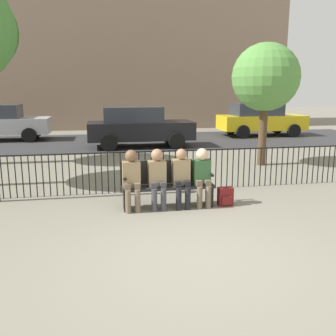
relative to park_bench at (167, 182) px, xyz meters
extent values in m
plane|color=gray|center=(0.00, -2.42, -0.50)|extent=(80.00, 80.00, 0.00)
cube|color=black|center=(0.00, -0.08, -0.07)|extent=(1.83, 0.45, 0.05)
cube|color=black|center=(0.00, 0.11, 0.19)|extent=(1.83, 0.05, 0.47)
cube|color=black|center=(-0.85, -0.08, -0.30)|extent=(0.06, 0.38, 0.40)
cube|color=black|center=(0.85, -0.08, -0.30)|extent=(0.06, 0.38, 0.40)
cube|color=black|center=(-0.85, -0.08, 0.15)|extent=(0.06, 0.38, 0.04)
cube|color=black|center=(0.85, -0.08, 0.15)|extent=(0.06, 0.38, 0.04)
cylinder|color=brown|center=(-0.81, -0.30, -0.27)|extent=(0.11, 0.11, 0.45)
cylinder|color=brown|center=(-0.63, -0.30, -0.27)|extent=(0.11, 0.11, 0.45)
cube|color=brown|center=(-0.81, -0.20, 0.00)|extent=(0.11, 0.20, 0.12)
cube|color=brown|center=(-0.63, -0.20, 0.00)|extent=(0.11, 0.20, 0.12)
cube|color=#997F59|center=(-0.72, -0.08, 0.21)|extent=(0.34, 0.22, 0.51)
sphere|color=brown|center=(-0.72, -0.10, 0.57)|extent=(0.23, 0.23, 0.23)
cylinder|color=#3D3D42|center=(-0.31, -0.30, -0.27)|extent=(0.11, 0.11, 0.45)
cylinder|color=#3D3D42|center=(-0.13, -0.30, -0.27)|extent=(0.11, 0.11, 0.45)
cube|color=#3D3D42|center=(-0.31, -0.20, 0.00)|extent=(0.11, 0.20, 0.12)
cube|color=#3D3D42|center=(-0.13, -0.20, 0.00)|extent=(0.11, 0.20, 0.12)
cube|color=#997F59|center=(-0.22, -0.08, 0.20)|extent=(0.34, 0.22, 0.50)
sphere|color=#A37556|center=(-0.22, -0.10, 0.57)|extent=(0.24, 0.24, 0.24)
cylinder|color=black|center=(0.17, -0.30, -0.27)|extent=(0.11, 0.11, 0.45)
cylinder|color=black|center=(0.35, -0.30, -0.27)|extent=(0.11, 0.11, 0.45)
cube|color=black|center=(0.17, -0.20, 0.00)|extent=(0.11, 0.20, 0.12)
cube|color=black|center=(0.35, -0.20, 0.00)|extent=(0.11, 0.20, 0.12)
cube|color=#997F59|center=(0.26, -0.08, 0.21)|extent=(0.34, 0.22, 0.51)
sphere|color=#A37556|center=(0.26, -0.10, 0.57)|extent=(0.21, 0.21, 0.21)
cylinder|color=brown|center=(0.59, -0.30, -0.27)|extent=(0.11, 0.11, 0.45)
cylinder|color=brown|center=(0.77, -0.30, -0.27)|extent=(0.11, 0.11, 0.45)
cube|color=brown|center=(0.59, -0.20, 0.00)|extent=(0.11, 0.20, 0.12)
cube|color=brown|center=(0.77, -0.20, 0.00)|extent=(0.11, 0.20, 0.12)
cube|color=#335B33|center=(0.68, -0.08, 0.20)|extent=(0.34, 0.22, 0.49)
sphere|color=beige|center=(0.68, -0.10, 0.56)|extent=(0.24, 0.24, 0.24)
cube|color=maroon|center=(1.16, -0.18, -0.31)|extent=(0.30, 0.17, 0.37)
cube|color=maroon|center=(1.16, -0.29, -0.37)|extent=(0.21, 0.04, 0.17)
cylinder|color=black|center=(-3.38, 1.14, -0.02)|extent=(0.02, 0.02, 0.95)
cylinder|color=black|center=(-3.24, 1.14, -0.02)|extent=(0.02, 0.02, 0.95)
cylinder|color=black|center=(-3.10, 1.14, -0.02)|extent=(0.02, 0.02, 0.95)
cylinder|color=black|center=(-2.96, 1.14, -0.02)|extent=(0.02, 0.02, 0.95)
cylinder|color=black|center=(-2.82, 1.14, -0.02)|extent=(0.02, 0.02, 0.95)
cylinder|color=black|center=(-2.68, 1.14, -0.02)|extent=(0.02, 0.02, 0.95)
cylinder|color=black|center=(-2.54, 1.14, -0.02)|extent=(0.02, 0.02, 0.95)
cylinder|color=black|center=(-2.40, 1.14, -0.02)|extent=(0.02, 0.02, 0.95)
cylinder|color=black|center=(-2.26, 1.14, -0.02)|extent=(0.02, 0.02, 0.95)
cylinder|color=black|center=(-2.12, 1.14, -0.02)|extent=(0.02, 0.02, 0.95)
cylinder|color=black|center=(-1.98, 1.14, -0.02)|extent=(0.02, 0.02, 0.95)
cylinder|color=black|center=(-1.84, 1.14, -0.02)|extent=(0.02, 0.02, 0.95)
cylinder|color=black|center=(-1.70, 1.14, -0.02)|extent=(0.02, 0.02, 0.95)
cylinder|color=black|center=(-1.56, 1.14, -0.02)|extent=(0.02, 0.02, 0.95)
cylinder|color=black|center=(-1.42, 1.14, -0.02)|extent=(0.02, 0.02, 0.95)
cylinder|color=black|center=(-1.28, 1.14, -0.02)|extent=(0.02, 0.02, 0.95)
cylinder|color=black|center=(-1.14, 1.14, -0.02)|extent=(0.02, 0.02, 0.95)
cylinder|color=black|center=(-1.00, 1.14, -0.02)|extent=(0.02, 0.02, 0.95)
cylinder|color=black|center=(-0.86, 1.14, -0.02)|extent=(0.02, 0.02, 0.95)
cylinder|color=black|center=(-0.72, 1.14, -0.02)|extent=(0.02, 0.02, 0.95)
cylinder|color=black|center=(-0.58, 1.14, -0.02)|extent=(0.02, 0.02, 0.95)
cylinder|color=black|center=(-0.44, 1.14, -0.02)|extent=(0.02, 0.02, 0.95)
cylinder|color=black|center=(-0.30, 1.14, -0.02)|extent=(0.02, 0.02, 0.95)
cylinder|color=black|center=(-0.16, 1.14, -0.02)|extent=(0.02, 0.02, 0.95)
cylinder|color=black|center=(-0.02, 1.14, -0.02)|extent=(0.02, 0.02, 0.95)
cylinder|color=black|center=(0.12, 1.14, -0.02)|extent=(0.02, 0.02, 0.95)
cylinder|color=black|center=(0.26, 1.14, -0.02)|extent=(0.02, 0.02, 0.95)
cylinder|color=black|center=(0.40, 1.14, -0.02)|extent=(0.02, 0.02, 0.95)
cylinder|color=black|center=(0.54, 1.14, -0.02)|extent=(0.02, 0.02, 0.95)
cylinder|color=black|center=(0.68, 1.14, -0.02)|extent=(0.02, 0.02, 0.95)
cylinder|color=black|center=(0.82, 1.14, -0.02)|extent=(0.02, 0.02, 0.95)
cylinder|color=black|center=(0.96, 1.14, -0.02)|extent=(0.02, 0.02, 0.95)
cylinder|color=black|center=(1.10, 1.14, -0.02)|extent=(0.02, 0.02, 0.95)
cylinder|color=black|center=(1.24, 1.14, -0.02)|extent=(0.02, 0.02, 0.95)
cylinder|color=black|center=(1.38, 1.14, -0.02)|extent=(0.02, 0.02, 0.95)
cylinder|color=black|center=(1.52, 1.14, -0.02)|extent=(0.02, 0.02, 0.95)
cylinder|color=black|center=(1.66, 1.14, -0.02)|extent=(0.02, 0.02, 0.95)
cylinder|color=black|center=(1.80, 1.14, -0.02)|extent=(0.02, 0.02, 0.95)
cylinder|color=black|center=(1.94, 1.14, -0.02)|extent=(0.02, 0.02, 0.95)
cylinder|color=black|center=(2.08, 1.14, -0.02)|extent=(0.02, 0.02, 0.95)
cylinder|color=black|center=(2.22, 1.14, -0.02)|extent=(0.02, 0.02, 0.95)
cylinder|color=black|center=(2.36, 1.14, -0.02)|extent=(0.02, 0.02, 0.95)
cylinder|color=black|center=(2.50, 1.14, -0.02)|extent=(0.02, 0.02, 0.95)
cylinder|color=black|center=(2.64, 1.14, -0.02)|extent=(0.02, 0.02, 0.95)
cylinder|color=black|center=(2.78, 1.14, -0.02)|extent=(0.02, 0.02, 0.95)
cylinder|color=black|center=(2.92, 1.14, -0.02)|extent=(0.02, 0.02, 0.95)
cylinder|color=black|center=(3.06, 1.14, -0.02)|extent=(0.02, 0.02, 0.95)
cylinder|color=black|center=(3.20, 1.14, -0.02)|extent=(0.02, 0.02, 0.95)
cylinder|color=black|center=(3.34, 1.14, -0.02)|extent=(0.02, 0.02, 0.95)
cylinder|color=black|center=(3.48, 1.14, -0.02)|extent=(0.02, 0.02, 0.95)
cylinder|color=black|center=(3.62, 1.14, -0.02)|extent=(0.02, 0.02, 0.95)
cylinder|color=black|center=(3.76, 1.14, -0.02)|extent=(0.02, 0.02, 0.95)
cylinder|color=black|center=(3.90, 1.14, -0.02)|extent=(0.02, 0.02, 0.95)
cylinder|color=black|center=(4.04, 1.14, -0.02)|extent=(0.02, 0.02, 0.95)
cylinder|color=black|center=(4.18, 1.14, -0.02)|extent=(0.02, 0.02, 0.95)
cylinder|color=black|center=(4.32, 1.14, -0.02)|extent=(0.02, 0.02, 0.95)
cylinder|color=black|center=(4.46, 1.14, -0.02)|extent=(0.02, 0.02, 0.95)
cube|color=black|center=(0.00, 1.14, 0.43)|extent=(9.00, 0.03, 0.03)
cylinder|color=#4C3823|center=(3.63, 3.56, 0.56)|extent=(0.25, 0.25, 2.11)
sphere|color=#569342|center=(3.63, 3.56, 2.16)|extent=(2.00, 2.00, 2.00)
cube|color=#333335|center=(0.00, 9.58, -0.49)|extent=(24.00, 6.00, 0.01)
cube|color=#B7B7BC|center=(-5.61, 10.91, 0.17)|extent=(4.20, 1.70, 0.70)
cylinder|color=black|center=(-4.31, 10.04, -0.18)|extent=(0.64, 0.20, 0.64)
cylinder|color=black|center=(-4.31, 11.78, -0.18)|extent=(0.64, 0.20, 0.64)
cube|color=black|center=(0.36, 7.89, 0.17)|extent=(4.20, 1.70, 0.70)
cube|color=#2D333D|center=(0.05, 7.89, 0.82)|extent=(2.31, 1.56, 0.60)
cylinder|color=black|center=(1.66, 7.02, -0.18)|extent=(0.64, 0.20, 0.64)
cylinder|color=black|center=(1.66, 8.76, -0.18)|extent=(0.64, 0.20, 0.64)
cylinder|color=black|center=(-0.94, 7.02, -0.18)|extent=(0.64, 0.20, 0.64)
cylinder|color=black|center=(-0.94, 8.76, -0.18)|extent=(0.64, 0.20, 0.64)
cube|color=yellow|center=(6.70, 10.41, 0.17)|extent=(4.20, 1.70, 0.70)
cube|color=#2D333D|center=(6.38, 10.41, 0.82)|extent=(2.31, 1.56, 0.60)
cylinder|color=black|center=(8.00, 9.54, -0.18)|extent=(0.64, 0.20, 0.64)
cylinder|color=black|center=(8.00, 11.28, -0.18)|extent=(0.64, 0.20, 0.64)
cylinder|color=black|center=(5.40, 9.54, -0.18)|extent=(0.64, 0.20, 0.64)
cylinder|color=black|center=(5.40, 11.28, -0.18)|extent=(0.64, 0.20, 0.64)
camera|label=1|loc=(-1.31, -7.12, 1.83)|focal=40.00mm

